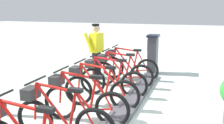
{
  "coord_description": "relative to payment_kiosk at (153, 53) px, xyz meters",
  "views": [
    {
      "loc": [
        -1.37,
        4.1,
        2.1
      ],
      "look_at": [
        0.5,
        -1.14,
        0.9
      ],
      "focal_mm": 39.81,
      "sensor_mm": 36.0,
      "label": 1
    }
  ],
  "objects": [
    {
      "name": "bike_docked_4",
      "position": [
        0.57,
        4.06,
        -0.24
      ],
      "size": [
        1.72,
        0.54,
        1.02
      ],
      "color": "black",
      "rests_on": "ground"
    },
    {
      "name": "bike_docked_1",
      "position": [
        0.57,
        1.75,
        -0.24
      ],
      "size": [
        1.72,
        0.54,
        1.02
      ],
      "color": "black",
      "rests_on": "ground"
    },
    {
      "name": "bike_docked_2",
      "position": [
        0.57,
        2.52,
        -0.24
      ],
      "size": [
        1.72,
        0.54,
        1.02
      ],
      "color": "black",
      "rests_on": "ground"
    },
    {
      "name": "dock_rail_base",
      "position": [
        -0.05,
        3.85,
        -0.62
      ],
      "size": [
        0.44,
        6.96,
        0.1
      ],
      "primitive_type": "cube",
      "color": "#47474C",
      "rests_on": "ground"
    },
    {
      "name": "bike_docked_0",
      "position": [
        0.57,
        0.98,
        -0.24
      ],
      "size": [
        1.72,
        0.54,
        1.02
      ],
      "color": "black",
      "rests_on": "ground"
    },
    {
      "name": "bike_docked_5",
      "position": [
        0.57,
        4.83,
        -0.24
      ],
      "size": [
        1.72,
        0.54,
        1.02
      ],
      "color": "black",
      "rests_on": "ground"
    },
    {
      "name": "ground_plane",
      "position": [
        -0.05,
        3.85,
        -0.67
      ],
      "size": [
        60.0,
        60.0,
        0.0
      ],
      "primitive_type": "plane",
      "color": "#B2BCB0"
    },
    {
      "name": "bike_docked_3",
      "position": [
        0.57,
        3.29,
        -0.24
      ],
      "size": [
        1.72,
        0.54,
        1.02
      ],
      "color": "black",
      "rests_on": "ground"
    },
    {
      "name": "payment_kiosk",
      "position": [
        0.0,
        0.0,
        0.0
      ],
      "size": [
        0.36,
        0.52,
        1.28
      ],
      "color": "#38383D",
      "rests_on": "ground"
    },
    {
      "name": "worker_near_rack",
      "position": [
        1.51,
        1.16,
        0.24
      ],
      "size": [
        0.55,
        0.68,
        1.66
      ],
      "color": "white",
      "rests_on": "ground"
    }
  ]
}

